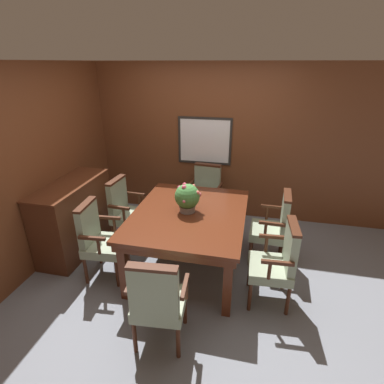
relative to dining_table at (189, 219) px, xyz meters
The scene contains 12 objects.
ground_plane 0.69m from the dining_table, 114.66° to the right, with size 14.00×14.00×0.00m, color gray.
wall_back 1.68m from the dining_table, 91.91° to the left, with size 7.20×0.08×2.45m.
wall_left 1.98m from the dining_table, behind, with size 0.06×7.20×2.45m.
dining_table is the anchor object (origin of this frame).
chair_head_far 1.21m from the dining_table, 90.75° to the left, with size 0.54×0.49×0.96m.
chair_head_near 1.21m from the dining_table, 90.23° to the right, with size 0.53×0.49×0.96m.
chair_left_near 1.09m from the dining_table, 158.81° to the right, with size 0.49×0.53×0.96m.
chair_right_far 1.10m from the dining_table, 19.70° to the left, with size 0.47×0.52×0.96m.
chair_left_far 1.09m from the dining_table, 159.79° to the left, with size 0.48×0.53×0.96m.
chair_right_near 1.12m from the dining_table, 20.63° to the right, with size 0.47×0.53×0.96m.
potted_plant 0.28m from the dining_table, 146.79° to the left, with size 0.31×0.32×0.36m.
sideboard_cabinet 1.64m from the dining_table, behind, with size 0.49×1.27×0.98m.
Camera 1 is at (0.78, -2.99, 2.43)m, focal length 28.00 mm.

